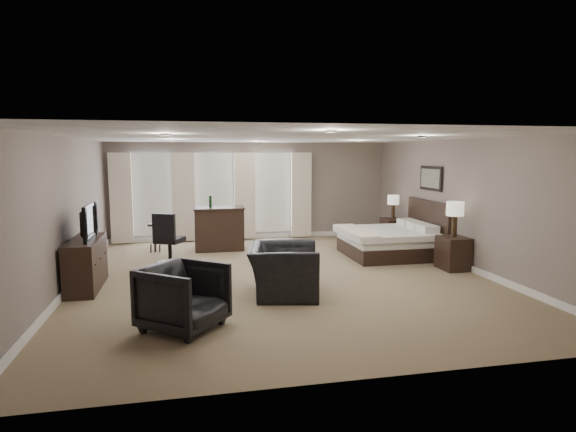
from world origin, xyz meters
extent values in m
cube|color=#7C6A4F|center=(0.00, 0.00, 0.00)|extent=(7.60, 8.60, 0.04)
cube|color=silver|center=(0.00, 0.00, 2.60)|extent=(7.60, 8.60, 0.04)
cube|color=slate|center=(0.00, 4.25, 1.30)|extent=(7.50, 0.04, 2.60)
cube|color=slate|center=(0.00, -4.25, 1.30)|extent=(7.50, 0.04, 2.60)
cube|color=slate|center=(-3.75, 0.00, 1.30)|extent=(0.04, 8.50, 2.60)
cube|color=slate|center=(3.75, 0.00, 1.30)|extent=(0.04, 8.50, 2.60)
cube|color=silver|center=(-2.60, 4.19, 1.25)|extent=(1.15, 0.04, 2.05)
cube|color=silver|center=(-1.00, 4.19, 1.25)|extent=(1.15, 0.04, 2.05)
cube|color=silver|center=(0.60, 4.19, 1.25)|extent=(1.15, 0.04, 2.05)
cube|color=beige|center=(-3.35, 4.07, 1.18)|extent=(0.55, 0.12, 2.30)
cube|color=beige|center=(-1.80, 4.07, 1.18)|extent=(0.55, 0.12, 2.30)
cube|color=beige|center=(-0.20, 4.07, 1.18)|extent=(0.55, 0.12, 2.30)
cube|color=beige|center=(1.35, 4.07, 1.18)|extent=(0.55, 0.12, 2.30)
cube|color=silver|center=(2.58, 1.31, 0.62)|extent=(1.96, 1.87, 1.25)
cube|color=black|center=(3.47, -0.14, 0.33)|extent=(0.49, 0.60, 0.66)
cube|color=black|center=(3.47, 2.76, 0.32)|extent=(0.48, 0.58, 0.64)
cube|color=beige|center=(3.47, -0.14, 1.01)|extent=(0.34, 0.34, 0.71)
cube|color=beige|center=(3.47, 2.76, 0.94)|extent=(0.30, 0.30, 0.61)
cube|color=slate|center=(3.70, 1.31, 1.75)|extent=(0.04, 0.96, 0.56)
cube|color=black|center=(-3.45, -0.07, 0.43)|extent=(0.48, 1.48, 0.86)
imported|color=black|center=(-3.45, -0.07, 0.93)|extent=(0.60, 1.05, 0.14)
imported|color=black|center=(-0.20, -1.13, 0.55)|extent=(1.07, 1.41, 1.11)
imported|color=black|center=(-1.80, -2.39, 0.48)|extent=(1.26, 1.27, 0.96)
cube|color=black|center=(-0.98, 2.77, 0.52)|extent=(1.20, 0.62, 1.04)
cube|color=black|center=(-2.48, 2.87, 0.34)|extent=(0.35, 0.35, 0.68)
cube|color=black|center=(-1.23, 3.33, 0.34)|extent=(0.34, 0.34, 0.67)
cube|color=black|center=(-2.09, 1.46, 0.55)|extent=(0.75, 0.75, 1.11)
camera|label=1|loc=(-1.74, -8.69, 2.32)|focal=30.00mm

